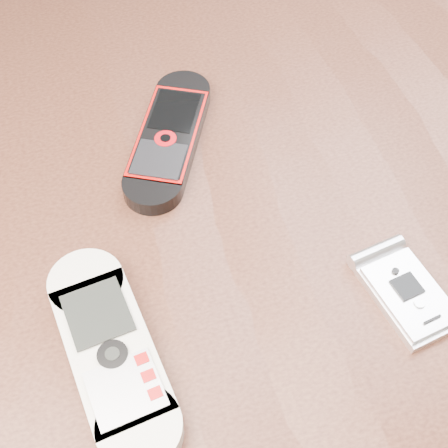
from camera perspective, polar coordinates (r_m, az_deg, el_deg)
table at (r=0.60m, az=-0.46°, el=-6.69°), size 1.20×0.80×0.75m
nokia_white at (r=0.45m, az=-10.26°, el=-11.44°), size 0.08×0.18×0.02m
nokia_black_red at (r=0.57m, az=-5.06°, el=7.94°), size 0.12×0.17×0.02m
motorola_razr at (r=0.49m, az=16.40°, el=-6.07°), size 0.06×0.10×0.01m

